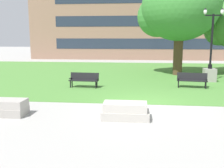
{
  "coord_description": "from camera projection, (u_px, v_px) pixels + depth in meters",
  "views": [
    {
      "loc": [
        -0.22,
        -11.9,
        3.1
      ],
      "look_at": [
        -1.31,
        -1.4,
        1.2
      ],
      "focal_mm": 42.0,
      "sensor_mm": 36.0,
      "label": 1
    }
  ],
  "objects": [
    {
      "name": "ground_plane",
      "position": [
        143.0,
        105.0,
        12.17
      ],
      "size": [
        140.0,
        140.0,
        0.0
      ],
      "primitive_type": "plane",
      "color": "#A3A09B"
    },
    {
      "name": "tree_far_left",
      "position": [
        179.0,
        9.0,
        20.82
      ],
      "size": [
        6.45,
        6.14,
        7.97
      ],
      "color": "#4C3823",
      "rests_on": "grass_lawn"
    },
    {
      "name": "building_facade_distant",
      "position": [
        140.0,
        17.0,
        35.17
      ],
      "size": [
        30.58,
        1.03,
        11.44
      ],
      "color": "#8E6B56",
      "rests_on": "ground"
    },
    {
      "name": "lamp_post_left",
      "position": [
        210.0,
        67.0,
        18.26
      ],
      "size": [
        1.32,
        0.8,
        5.02
      ],
      "color": "gray",
      "rests_on": "grass_lawn"
    },
    {
      "name": "concrete_block_center",
      "position": [
        4.0,
        108.0,
        10.5
      ],
      "size": [
        1.8,
        0.9,
        0.64
      ],
      "color": "#9E9991",
      "rests_on": "ground"
    },
    {
      "name": "park_bench_far_left",
      "position": [
        192.0,
        79.0,
        16.1
      ],
      "size": [
        1.86,
        0.78,
        0.9
      ],
      "color": "black",
      "rests_on": "grass_lawn"
    },
    {
      "name": "grass_lawn",
      "position": [
        141.0,
        74.0,
        21.96
      ],
      "size": [
        40.0,
        20.0,
        0.02
      ],
      "primitive_type": "cube",
      "color": "#4C8438",
      "rests_on": "ground"
    },
    {
      "name": "concrete_block_left",
      "position": [
        125.0,
        111.0,
        10.0
      ],
      "size": [
        1.8,
        0.9,
        0.64
      ],
      "color": "#B2ADA3",
      "rests_on": "ground"
    },
    {
      "name": "park_bench_near_left",
      "position": [
        84.0,
        79.0,
        16.18
      ],
      "size": [
        1.83,
        0.64,
        0.9
      ],
      "color": "black",
      "rests_on": "grass_lawn"
    }
  ]
}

